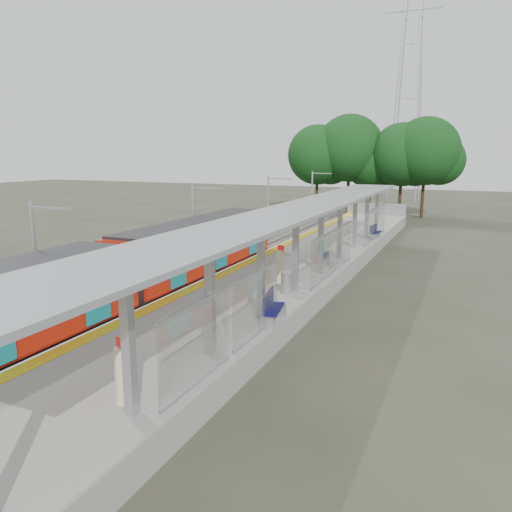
# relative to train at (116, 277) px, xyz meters

# --- Properties ---
(ground) EXTENTS (200.00, 200.00, 0.00)m
(ground) POSITION_rel_train_xyz_m (4.50, -9.50, -2.05)
(ground) COLOR #474438
(ground) RESTS_ON ground
(trackbed) EXTENTS (3.00, 70.00, 0.24)m
(trackbed) POSITION_rel_train_xyz_m (-0.00, 10.50, -1.93)
(trackbed) COLOR #59544C
(trackbed) RESTS_ON ground
(platform) EXTENTS (6.00, 50.00, 1.00)m
(platform) POSITION_rel_train_xyz_m (4.50, 10.50, -1.55)
(platform) COLOR gray
(platform) RESTS_ON ground
(tactile_strip) EXTENTS (0.60, 50.00, 0.02)m
(tactile_strip) POSITION_rel_train_xyz_m (1.95, 10.50, -1.04)
(tactile_strip) COLOR yellow
(tactile_strip) RESTS_ON platform
(end_fence) EXTENTS (6.00, 0.10, 1.20)m
(end_fence) POSITION_rel_train_xyz_m (4.50, 35.45, -0.45)
(end_fence) COLOR #9EA0A5
(end_fence) RESTS_ON platform
(train) EXTENTS (2.74, 27.60, 3.62)m
(train) POSITION_rel_train_xyz_m (0.00, 0.00, 0.00)
(train) COLOR black
(train) RESTS_ON ground
(canopy) EXTENTS (3.27, 38.00, 3.66)m
(canopy) POSITION_rel_train_xyz_m (6.11, 6.69, 2.15)
(canopy) COLOR #9EA0A5
(canopy) RESTS_ON platform
(pylon) EXTENTS (8.00, 4.00, 38.00)m
(pylon) POSITION_rel_train_xyz_m (3.50, 63.50, 16.95)
(pylon) COLOR #9EA0A5
(pylon) RESTS_ON ground
(tree_cluster) EXTENTS (19.57, 8.30, 11.74)m
(tree_cluster) POSITION_rel_train_xyz_m (2.48, 42.81, 5.17)
(tree_cluster) COLOR #382316
(tree_cluster) RESTS_ON ground
(catenary_masts) EXTENTS (2.08, 48.16, 5.40)m
(catenary_masts) POSITION_rel_train_xyz_m (-1.72, 9.50, 0.86)
(catenary_masts) COLOR #9EA0A5
(catenary_masts) RESTS_ON ground
(bench_near) EXTENTS (0.83, 1.79, 1.18)m
(bench_near) POSITION_rel_train_xyz_m (7.10, 0.11, -0.43)
(bench_near) COLOR #110F4F
(bench_near) RESTS_ON platform
(bench_mid) EXTENTS (0.68, 1.62, 1.07)m
(bench_mid) POSITION_rel_train_xyz_m (5.90, 10.88, -0.49)
(bench_mid) COLOR #110F4F
(bench_mid) RESTS_ON platform
(bench_far) EXTENTS (0.66, 1.55, 1.02)m
(bench_far) POSITION_rel_train_xyz_m (7.11, 20.70, -0.51)
(bench_far) COLOR #110F4F
(bench_far) RESTS_ON platform
(info_pillar_near) EXTENTS (0.39, 0.39, 1.75)m
(info_pillar_near) POSITION_rel_train_xyz_m (6.00, -7.15, -0.30)
(info_pillar_near) COLOR beige
(info_pillar_near) RESTS_ON platform
(info_pillar_far) EXTENTS (0.41, 0.41, 1.82)m
(info_pillar_far) POSITION_rel_train_xyz_m (5.25, 5.88, -0.26)
(info_pillar_far) COLOR beige
(info_pillar_far) RESTS_ON platform
(litter_bin) EXTENTS (0.59, 0.59, 0.99)m
(litter_bin) POSITION_rel_train_xyz_m (6.24, 4.03, -0.56)
(litter_bin) COLOR #9EA0A5
(litter_bin) RESTS_ON platform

